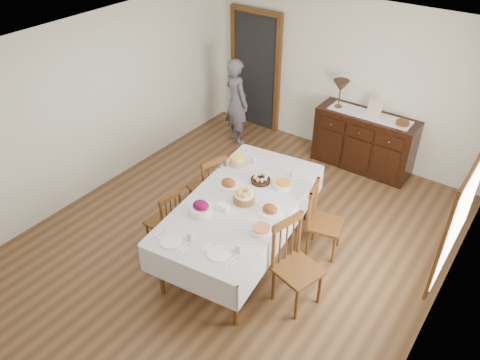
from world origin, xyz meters
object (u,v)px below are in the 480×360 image
Objects in this scene: chair_right_near at (295,263)px; chair_right_far at (322,220)px; sideboard at (364,141)px; person at (236,99)px; chair_left_near at (166,220)px; dining_table at (241,207)px; table_lamp at (341,87)px; chair_left_far at (209,186)px.

chair_right_near is 1.10× the size of chair_right_far.
person is at bearing -166.92° from sideboard.
chair_left_near is at bearing 111.57° from chair_right_near.
person reaches higher than chair_right_far.
chair_right_far is at bearing 31.27° from dining_table.
table_lamp is (-0.89, 2.18, 0.80)m from chair_right_far.
dining_table is at bearing 121.12° from chair_left_near.
chair_right_near is 0.92m from chair_right_far.
chair_left_far reaches higher than chair_right_far.
person reaches higher than dining_table.
chair_left_far is at bearing -106.55° from table_lamp.
chair_right_near is at bearing -80.63° from sideboard.
table_lamp reaches higher than dining_table.
sideboard is at bearing 161.17° from chair_left_near.
chair_left_near is (-0.85, -0.47, -0.28)m from dining_table.
dining_table is at bearing 81.00° from chair_left_far.
chair_right_near is at bearing -71.72° from table_lamp.
sideboard is (1.26, 3.33, 0.02)m from chair_left_near.
chair_left_near is 1.99m from chair_right_far.
chair_right_near is (1.75, -0.65, 0.04)m from chair_left_far.
person is (-0.96, 1.97, 0.31)m from chair_left_far.
person is at bearing -164.30° from table_lamp.
sideboard is 0.97m from table_lamp.
chair_left_near is 1.99× the size of table_lamp.
table_lamp is (-1.02, 3.09, 0.75)m from chair_right_near.
chair_right_near reaches higher than chair_left_far.
chair_left_near is at bearing -110.78° from sideboard.
dining_table is at bearing -88.14° from table_lamp.
chair_left_near is at bearing 110.09° from chair_right_far.
chair_right_far reaches higher than dining_table.
chair_right_far is at bearing 125.92° from chair_left_near.
table_lamp is at bearing 168.99° from chair_left_near.
chair_right_near is 2.40× the size of table_lamp.
chair_right_far is (1.65, 1.11, 0.05)m from chair_left_near.
table_lamp reaches higher than chair_right_near.
person reaches higher than sideboard.
chair_right_near is at bearing 98.32° from chair_left_near.
person is at bearing 42.55° from chair_right_far.
table_lamp is (-0.09, 2.82, 0.56)m from dining_table.
chair_left_far is 2.21× the size of table_lamp.
dining_table is 1.05m from chair_right_far.
chair_right_near is at bearing 157.31° from person.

